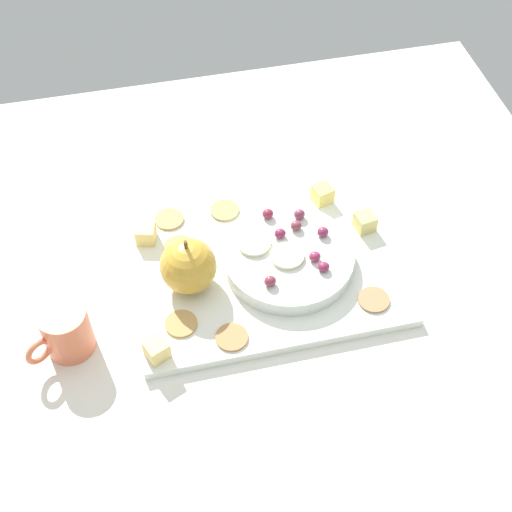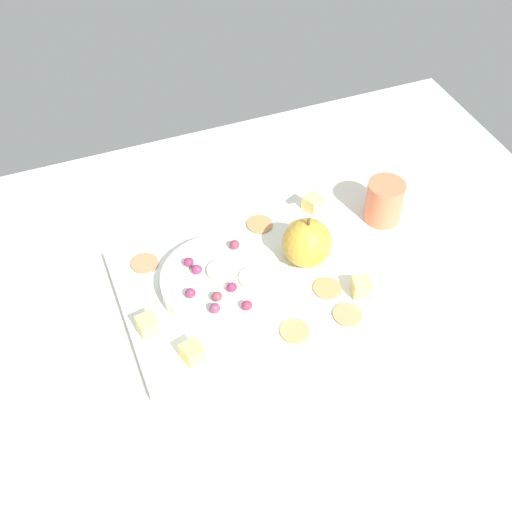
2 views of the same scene
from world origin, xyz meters
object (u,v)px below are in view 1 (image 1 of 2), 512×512
at_px(serving_dish, 288,258).
at_px(grape_6, 268,214).
at_px(grape_0, 299,214).
at_px(grape_3, 323,232).
at_px(cheese_cube_1, 322,194).
at_px(cup, 66,331).
at_px(cracker_5, 179,247).
at_px(cracker_4, 181,324).
at_px(cracker_3, 169,219).
at_px(apple_slice_0, 254,244).
at_px(cheese_cube_3, 157,350).
at_px(cracker_0, 232,337).
at_px(grape_2, 315,256).
at_px(cheese_cube_2, 365,222).
at_px(platter, 263,268).
at_px(cracker_1, 225,210).
at_px(grape_5, 324,267).
at_px(grape_7, 270,281).
at_px(grape_4, 296,226).
at_px(cheese_cube_0, 146,234).
at_px(cracker_2, 374,300).
at_px(grape_1, 280,232).
at_px(apple_slice_1, 287,256).
at_px(apple_whole, 188,266).

height_order(serving_dish, grape_6, grape_6).
distance_m(grape_0, grape_3, 0.05).
relative_size(cheese_cube_1, cup, 0.32).
relative_size(cheese_cube_1, cracker_5, 0.63).
bearing_deg(cracker_4, cracker_3, -93.71).
bearing_deg(apple_slice_0, cheese_cube_3, 40.42).
height_order(cracker_0, grape_2, grape_2).
xyz_separation_m(grape_6, cup, (0.30, 0.14, -0.01)).
distance_m(serving_dish, cheese_cube_2, 0.13).
relative_size(cheese_cube_3, cracker_0, 0.63).
bearing_deg(platter, cracker_0, 58.47).
distance_m(cracker_3, grape_0, 0.20).
relative_size(platter, cracker_1, 8.66).
relative_size(platter, apple_slice_0, 7.96).
distance_m(grape_2, apple_slice_0, 0.09).
xyz_separation_m(grape_5, grape_7, (0.08, 0.01, 0.00)).
bearing_deg(cheese_cube_1, grape_6, 21.55).
bearing_deg(grape_7, grape_4, -123.86).
bearing_deg(cracker_1, cracker_5, 35.59).
bearing_deg(apple_slice_0, cheese_cube_0, -23.61).
bearing_deg(cup, grape_5, -176.47).
bearing_deg(grape_5, cheese_cube_2, -137.50).
relative_size(cracker_2, grape_0, 2.67).
bearing_deg(cheese_cube_0, cracker_2, 148.30).
bearing_deg(apple_slice_0, grape_1, -166.78).
height_order(grape_3, grape_5, grape_3).
bearing_deg(serving_dish, cracker_3, -38.23).
xyz_separation_m(cracker_2, grape_4, (0.08, -0.13, 0.03)).
bearing_deg(cracker_0, cheese_cube_1, -130.75).
relative_size(cracker_1, grape_1, 2.67).
bearing_deg(cheese_cube_2, cracker_5, -4.68).
relative_size(cheese_cube_3, grape_5, 1.67).
bearing_deg(grape_1, platter, 42.48).
height_order(cheese_cube_3, cracker_2, cheese_cube_3).
bearing_deg(apple_slice_1, cheese_cube_1, -126.23).
relative_size(cheese_cube_3, grape_1, 1.67).
xyz_separation_m(cheese_cube_3, grape_0, (-0.24, -0.17, 0.02)).
height_order(apple_whole, cracker_1, apple_whole).
distance_m(cheese_cube_0, grape_0, 0.23).
bearing_deg(grape_0, cracker_0, 50.92).
relative_size(platter, cheese_cube_3, 13.82).
xyz_separation_m(cracker_2, apple_slice_0, (0.14, -0.12, 0.03)).
bearing_deg(grape_5, apple_slice_1, -36.95).
height_order(apple_whole, apple_slice_0, apple_whole).
xyz_separation_m(grape_2, apple_slice_0, (0.08, -0.05, -0.00)).
relative_size(cheese_cube_2, grape_2, 1.67).
distance_m(serving_dish, apple_whole, 0.15).
xyz_separation_m(cheese_cube_2, cup, (0.45, 0.10, 0.01)).
xyz_separation_m(platter, cheese_cube_0, (0.16, -0.08, 0.02)).
bearing_deg(cup, cheese_cube_2, -166.88).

